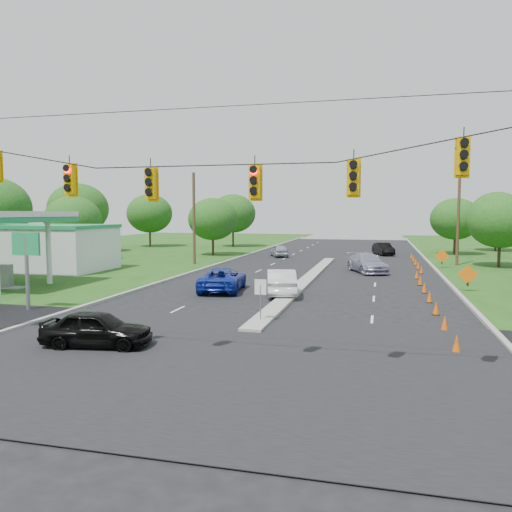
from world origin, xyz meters
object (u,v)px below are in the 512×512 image
(gas_station, at_px, (29,242))
(black_sedan, at_px, (97,329))
(blue_pickup, at_px, (223,279))
(white_sedan, at_px, (281,282))

(gas_station, height_order, black_sedan, gas_station)
(gas_station, relative_size, blue_pickup, 3.61)
(gas_station, distance_m, white_sedan, 23.88)
(black_sedan, distance_m, white_sedan, 14.29)
(black_sedan, distance_m, blue_pickup, 14.23)
(white_sedan, bearing_deg, blue_pickup, -22.71)
(black_sedan, relative_size, blue_pickup, 0.76)
(gas_station, distance_m, blue_pickup, 19.86)
(gas_station, bearing_deg, blue_pickup, -16.18)
(white_sedan, bearing_deg, black_sedan, 58.28)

